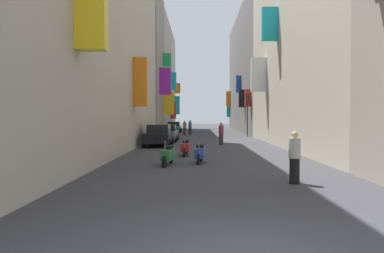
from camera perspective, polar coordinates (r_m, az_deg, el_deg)
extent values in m
plane|color=#38383D|center=(35.26, 2.24, -1.90)|extent=(140.00, 140.00, 0.00)
cube|color=orange|center=(23.49, -8.34, 7.12)|extent=(0.91, 0.62, 3.18)
cube|color=yellow|center=(13.35, -15.97, 17.57)|extent=(1.06, 0.56, 2.76)
cube|color=gray|center=(41.19, -9.27, 9.97)|extent=(6.00, 8.38, 16.32)
cube|color=purple|center=(39.03, -4.35, 7.31)|extent=(1.25, 0.39, 2.93)
cube|color=yellow|center=(43.45, -3.78, 3.78)|extent=(1.25, 0.41, 2.77)
cube|color=green|center=(43.25, -4.04, 10.66)|extent=(0.99, 0.59, 1.53)
cube|color=#B2A899|center=(55.52, -6.55, 7.61)|extent=(6.00, 20.89, 15.92)
cube|color=#19B2BF|center=(57.46, -2.62, 3.45)|extent=(1.21, 0.43, 2.95)
cube|color=red|center=(54.08, -3.04, 2.66)|extent=(0.85, 0.52, 2.61)
cube|color=#19B2BF|center=(55.50, -2.97, 7.32)|extent=(0.83, 0.62, 2.75)
cube|color=orange|center=(63.76, -2.37, 6.20)|extent=(1.01, 0.47, 1.83)
cube|color=#BCB29E|center=(27.60, 20.21, 15.13)|extent=(6.00, 23.76, 17.32)
cube|color=#19B2BF|center=(27.16, 12.45, 15.85)|extent=(1.15, 0.46, 2.38)
cube|color=white|center=(30.74, 10.70, 8.21)|extent=(1.27, 0.47, 2.87)
cube|color=slate|center=(52.34, 10.76, 8.61)|extent=(6.00, 27.95, 17.09)
cube|color=blue|center=(48.12, 7.53, 6.80)|extent=(0.68, 0.52, 2.29)
cube|color=#19B2BF|center=(64.37, 5.88, 2.85)|extent=(0.60, 0.50, 2.96)
cube|color=red|center=(39.14, 9.02, 4.59)|extent=(0.64, 0.38, 1.91)
cube|color=orange|center=(63.32, 5.89, 4.47)|extent=(0.79, 0.35, 2.66)
cube|color=black|center=(43.94, 8.05, 4.49)|extent=(0.78, 0.45, 2.19)
cube|color=slate|center=(31.12, -4.18, -1.27)|extent=(1.85, 4.48, 0.60)
cube|color=black|center=(31.32, -4.14, -0.21)|extent=(1.63, 2.51, 0.54)
cylinder|color=black|center=(29.59, -2.65, -2.00)|extent=(0.18, 0.60, 0.60)
cylinder|color=black|center=(29.77, -6.20, -1.98)|extent=(0.18, 0.60, 0.60)
cylinder|color=black|center=(32.54, -2.32, -1.67)|extent=(0.18, 0.60, 0.60)
cylinder|color=black|center=(32.70, -5.55, -1.66)|extent=(0.18, 0.60, 0.60)
cube|color=black|center=(26.05, -5.39, -1.75)|extent=(1.76, 4.28, 0.68)
cube|color=black|center=(26.23, -5.34, -0.32)|extent=(1.55, 2.39, 0.60)
cylinder|color=black|center=(24.58, -3.71, -2.74)|extent=(0.18, 0.60, 0.60)
cylinder|color=black|center=(24.79, -7.78, -2.72)|extent=(0.18, 0.60, 0.60)
cylinder|color=black|center=(27.39, -3.23, -2.29)|extent=(0.18, 0.60, 0.60)
cylinder|color=black|center=(27.58, -6.88, -2.27)|extent=(0.18, 0.60, 0.60)
cube|color=#236638|center=(48.43, -2.87, -0.23)|extent=(1.68, 4.38, 0.59)
cube|color=black|center=(48.63, -2.85, 0.44)|extent=(1.48, 2.45, 0.54)
cylinder|color=black|center=(46.95, -1.97, -0.65)|extent=(0.18, 0.60, 0.60)
cylinder|color=black|center=(47.06, -4.01, -0.65)|extent=(0.18, 0.60, 0.60)
cylinder|color=black|center=(49.83, -1.80, -0.51)|extent=(0.18, 0.60, 0.60)
cylinder|color=black|center=(49.94, -3.72, -0.51)|extent=(0.18, 0.60, 0.60)
cube|color=#287F3D|center=(15.92, -3.93, -4.54)|extent=(0.59, 1.25, 0.45)
cube|color=black|center=(16.11, -3.76, -3.37)|extent=(0.39, 0.60, 0.16)
cylinder|color=#4C4C51|center=(15.30, -4.41, -3.57)|extent=(0.09, 0.28, 0.68)
cylinder|color=black|center=(15.21, -4.53, -5.68)|extent=(0.16, 0.49, 0.48)
cylinder|color=black|center=(16.68, -3.38, -5.03)|extent=(0.16, 0.49, 0.48)
cube|color=#2D4CAD|center=(16.55, 1.29, -4.30)|extent=(0.54, 1.07, 0.45)
cube|color=black|center=(16.71, 1.35, -3.19)|extent=(0.37, 0.59, 0.16)
cylinder|color=#4C4C51|center=(16.00, 1.11, -3.33)|extent=(0.09, 0.28, 0.68)
cylinder|color=black|center=(15.93, 1.06, -5.34)|extent=(0.15, 0.49, 0.48)
cylinder|color=black|center=(17.21, 1.49, -4.82)|extent=(0.15, 0.49, 0.48)
cube|color=red|center=(19.68, -1.05, -3.35)|extent=(0.51, 1.16, 0.45)
cube|color=black|center=(19.87, -0.99, -2.42)|extent=(0.36, 0.58, 0.16)
cylinder|color=#4C4C51|center=(19.09, -1.22, -2.53)|extent=(0.08, 0.28, 0.68)
cylinder|color=black|center=(19.00, -1.27, -4.21)|extent=(0.13, 0.49, 0.48)
cylinder|color=black|center=(20.40, -0.85, -3.81)|extent=(0.13, 0.49, 0.48)
cylinder|color=#272727|center=(41.77, -0.31, -0.76)|extent=(0.44, 0.44, 0.84)
cylinder|color=#335199|center=(41.75, -0.31, 0.27)|extent=(0.52, 0.52, 0.67)
sphere|color=tan|center=(41.74, -0.31, 0.89)|extent=(0.23, 0.23, 0.23)
cylinder|color=black|center=(11.97, 16.23, -6.90)|extent=(0.40, 0.40, 0.83)
cylinder|color=#B2AD9E|center=(11.89, 16.25, -3.37)|extent=(0.47, 0.47, 0.65)
sphere|color=tan|center=(11.86, 16.27, -1.26)|extent=(0.22, 0.22, 0.22)
cylinder|color=#313131|center=(27.11, 4.74, -2.09)|extent=(0.43, 0.43, 0.83)
cylinder|color=maroon|center=(27.07, 4.74, -0.51)|extent=(0.51, 0.51, 0.66)
sphere|color=tan|center=(27.06, 4.75, 0.43)|extent=(0.23, 0.23, 0.23)
cylinder|color=#2C2C2C|center=(41.00, -1.19, -0.83)|extent=(0.40, 0.40, 0.82)
cylinder|color=#4C724C|center=(40.97, -1.19, 0.20)|extent=(0.48, 0.48, 0.65)
sphere|color=tan|center=(40.96, -1.19, 0.81)|extent=(0.22, 0.22, 0.22)
cylinder|color=#2D2D2D|center=(38.58, 8.92, 1.21)|extent=(0.12, 0.12, 3.80)
cube|color=black|center=(38.63, 8.94, 4.59)|extent=(0.26, 0.26, 0.75)
sphere|color=red|center=(38.51, 8.97, 4.97)|extent=(0.14, 0.14, 0.14)
sphere|color=orange|center=(38.49, 8.97, 4.60)|extent=(0.14, 0.14, 0.14)
sphere|color=green|center=(38.48, 8.96, 4.23)|extent=(0.14, 0.14, 0.14)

